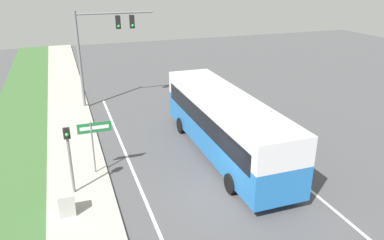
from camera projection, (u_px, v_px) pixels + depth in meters
The scene contains 9 objects.
ground_plane at pixel (228, 193), 16.60m from camera, with size 80.00×80.00×0.00m, color #4C4C4F.
sidewalk at pixel (84, 221), 14.65m from camera, with size 2.80×80.00×0.12m.
lane_divider_near at pixel (149, 209), 15.48m from camera, with size 0.14×30.00×0.01m.
lane_divider_far at pixel (297, 179), 17.72m from camera, with size 0.14×30.00×0.01m.
bus at pixel (225, 121), 19.47m from camera, with size 2.76×11.56×3.52m.
signal_gantry at pixel (101, 40), 25.96m from camera, with size 5.41×0.41×6.80m.
pedestrian_signal at pixel (69, 151), 15.76m from camera, with size 0.28×0.34×3.16m.
street_sign at pixel (94, 136), 17.50m from camera, with size 1.56×0.08×2.72m.
utility_cabinet at pixel (67, 204), 14.81m from camera, with size 0.62×0.48×0.92m.
Camera 1 is at (-6.29, -12.88, 9.14)m, focal length 35.00 mm.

